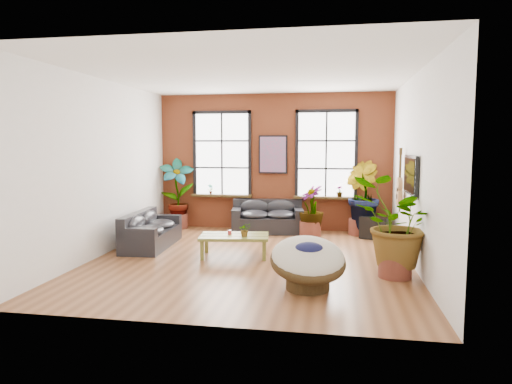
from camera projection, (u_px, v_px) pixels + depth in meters
room at (252, 169)px, 8.73m from camera, size 6.04×6.54×3.54m
sofa_back at (267, 218)px, 11.51m from camera, size 1.87×1.11×0.81m
sofa_left at (150, 231)px, 9.87m from camera, size 0.89×1.94×0.75m
coffee_table at (234, 237)px, 8.99m from camera, size 1.43×0.94×0.52m
papasan_chair at (308, 261)px, 6.95m from camera, size 1.39×1.40×0.87m
poster at (273, 155)px, 11.68m from camera, size 0.74×0.06×0.98m
tv_wall_unit at (407, 180)px, 8.70m from camera, size 0.13×1.86×1.20m
media_box at (375, 227)px, 10.76m from camera, size 0.77×0.71×0.53m
pot_back_left at (178, 221)px, 12.08m from camera, size 0.52×0.52×0.38m
pot_back_right at (360, 227)px, 11.19m from camera, size 0.69×0.69×0.39m
pot_right_wall at (395, 265)px, 7.60m from camera, size 0.68×0.68×0.40m
pot_mid at (310, 229)px, 10.96m from camera, size 0.65×0.65×0.37m
floor_plant_back_left at (177, 190)px, 11.99m from camera, size 1.04×0.85×1.71m
floor_plant_back_right at (361, 195)px, 11.13m from camera, size 1.13×1.18×1.68m
floor_plant_right_wall at (395, 223)px, 7.55m from camera, size 1.66×1.55×1.51m
floor_plant_mid at (311, 208)px, 10.92m from camera, size 0.84×0.84×1.09m
table_plant at (245, 230)px, 8.84m from camera, size 0.29×0.27×0.26m
sill_plant_left at (210, 189)px, 12.00m from camera, size 0.17×0.17×0.27m
sill_plant_right at (340, 191)px, 11.44m from camera, size 0.19×0.19×0.27m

